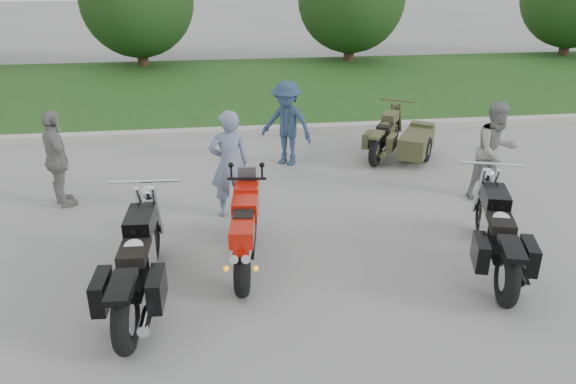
{
  "coord_description": "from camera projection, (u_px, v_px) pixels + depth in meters",
  "views": [
    {
      "loc": [
        -0.58,
        -5.82,
        3.81
      ],
      "look_at": [
        0.28,
        0.96,
        0.8
      ],
      "focal_mm": 35.0,
      "sensor_mm": 36.0,
      "label": 1
    }
  ],
  "objects": [
    {
      "name": "ground",
      "position": [
        275.0,
        284.0,
        6.89
      ],
      "size": [
        80.0,
        80.0,
        0.0
      ],
      "primitive_type": "plane",
      "color": "gray",
      "rests_on": "ground"
    },
    {
      "name": "curb",
      "position": [
        247.0,
        131.0,
        12.31
      ],
      "size": [
        60.0,
        0.3,
        0.15
      ],
      "primitive_type": "cube",
      "color": "#AFADA5",
      "rests_on": "ground"
    },
    {
      "name": "grass_strip",
      "position": [
        238.0,
        88.0,
        16.08
      ],
      "size": [
        60.0,
        8.0,
        0.14
      ],
      "primitive_type": "cube",
      "color": "#306021",
      "rests_on": "ground"
    },
    {
      "name": "tree_mid_left",
      "position": [
        137.0,
        0.0,
        17.91
      ],
      "size": [
        3.6,
        3.6,
        4.0
      ],
      "color": "#3F2B1C",
      "rests_on": "ground"
    },
    {
      "name": "sportbike_red",
      "position": [
        245.0,
        230.0,
        7.05
      ],
      "size": [
        0.46,
        1.93,
        0.92
      ],
      "rotation": [
        0.0,
        0.0,
        -0.11
      ],
      "color": "black",
      "rests_on": "ground"
    },
    {
      "name": "cruiser_left",
      "position": [
        138.0,
        268.0,
        6.3
      ],
      "size": [
        0.44,
        2.51,
        0.96
      ],
      "rotation": [
        0.0,
        0.0,
        -0.05
      ],
      "color": "black",
      "rests_on": "ground"
    },
    {
      "name": "cruiser_right",
      "position": [
        498.0,
        237.0,
        7.0
      ],
      "size": [
        0.84,
        2.35,
        0.93
      ],
      "rotation": [
        0.0,
        0.0,
        -0.29
      ],
      "color": "black",
      "rests_on": "ground"
    },
    {
      "name": "cruiser_sidecar",
      "position": [
        403.0,
        140.0,
        10.81
      ],
      "size": [
        1.58,
        1.9,
        0.78
      ],
      "rotation": [
        0.0,
        0.0,
        -0.54
      ],
      "color": "black",
      "rests_on": "ground"
    },
    {
      "name": "person_stripe",
      "position": [
        229.0,
        164.0,
        8.34
      ],
      "size": [
        0.66,
        0.48,
        1.66
      ],
      "primitive_type": "imported",
      "rotation": [
        0.0,
        0.0,
        3.3
      ],
      "color": "slate",
      "rests_on": "ground"
    },
    {
      "name": "person_grey",
      "position": [
        495.0,
        151.0,
        8.96
      ],
      "size": [
        0.89,
        0.75,
        1.6
      ],
      "primitive_type": "imported",
      "rotation": [
        0.0,
        0.0,
        0.21
      ],
      "color": "gray",
      "rests_on": "ground"
    },
    {
      "name": "person_denim",
      "position": [
        287.0,
        124.0,
        10.36
      ],
      "size": [
        1.17,
        1.07,
        1.58
      ],
      "primitive_type": "imported",
      "rotation": [
        0.0,
        0.0,
        -0.62
      ],
      "color": "navy",
      "rests_on": "ground"
    },
    {
      "name": "person_back",
      "position": [
        57.0,
        159.0,
        8.67
      ],
      "size": [
        0.78,
        0.98,
        1.55
      ],
      "primitive_type": "imported",
      "rotation": [
        0.0,
        0.0,
        2.1
      ],
      "color": "gray",
      "rests_on": "ground"
    }
  ]
}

